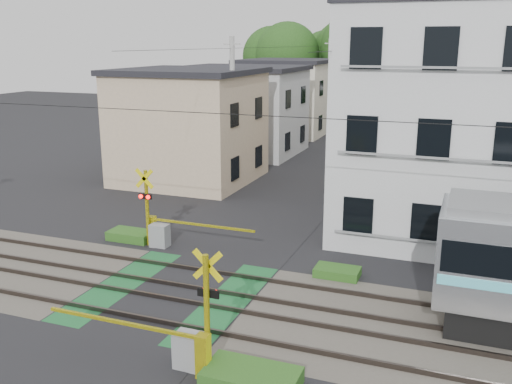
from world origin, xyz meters
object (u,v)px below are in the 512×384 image
at_px(crossing_signal_far, 158,228).
at_px(pedestrian, 362,125).
at_px(crossing_signal_near, 191,343).
at_px(apartment_block, 474,122).

relative_size(crossing_signal_far, pedestrian, 3.17).
bearing_deg(crossing_signal_near, apartment_block, 65.78).
bearing_deg(crossing_signal_far, crossing_signal_near, -54.71).
bearing_deg(crossing_signal_near, pedestrian, 94.51).
distance_m(crossing_signal_near, crossing_signal_far, 8.95).
bearing_deg(apartment_block, crossing_signal_near, -114.22).
bearing_deg(pedestrian, crossing_signal_near, 106.10).
relative_size(apartment_block, pedestrian, 6.84).
bearing_deg(apartment_block, crossing_signal_far, -152.22).
xyz_separation_m(crossing_signal_far, apartment_block, (11.09, 5.84, 3.94)).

